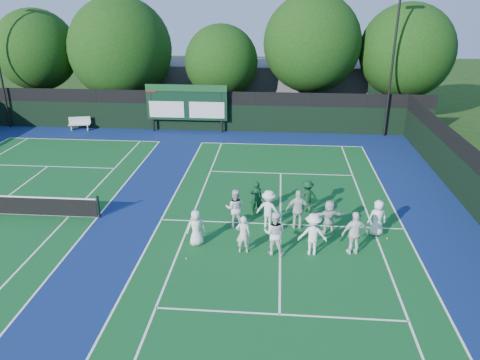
{
  "coord_description": "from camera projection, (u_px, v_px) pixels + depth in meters",
  "views": [
    {
      "loc": [
        -0.24,
        -17.95,
        9.78
      ],
      "look_at": [
        -2.0,
        3.0,
        1.3
      ],
      "focal_mm": 35.0,
      "sensor_mm": 36.0,
      "label": 1
    }
  ],
  "objects": [
    {
      "name": "tennis_ball_4",
      "position": [
        316.0,
        205.0,
        22.97
      ],
      "size": [
        0.07,
        0.07,
        0.07
      ],
      "primitive_type": "sphere",
      "color": "yellow",
      "rests_on": "ground"
    },
    {
      "name": "clubhouse",
      "position": [
        260.0,
        85.0,
        41.81
      ],
      "size": [
        18.0,
        6.0,
        4.0
      ],
      "primitive_type": "cube",
      "color": "#59595E",
      "rests_on": "ground"
    },
    {
      "name": "tree_c",
      "position": [
        223.0,
        63.0,
        37.0
      ],
      "size": [
        5.77,
        5.77,
        7.54
      ],
      "color": "black",
      "rests_on": "ground"
    },
    {
      "name": "tennis_ball_5",
      "position": [
        387.0,
        238.0,
        19.89
      ],
      "size": [
        0.07,
        0.07,
        0.07
      ],
      "primitive_type": "sphere",
      "color": "yellow",
      "rests_on": "ground"
    },
    {
      "name": "court_apron",
      "position": [
        150.0,
        219.0,
        21.62
      ],
      "size": [
        34.0,
        32.0,
        0.01
      ],
      "primitive_type": "cube",
      "color": "navy",
      "rests_on": "ground"
    },
    {
      "name": "coach_right",
      "position": [
        307.0,
        196.0,
        22.15
      ],
      "size": [
        1.15,
        0.9,
        1.57
      ],
      "primitive_type": "imported",
      "rotation": [
        0.0,
        0.0,
        3.49
      ],
      "color": "#0F381C",
      "rests_on": "ground"
    },
    {
      "name": "ground",
      "position": [
        280.0,
        235.0,
        20.23
      ],
      "size": [
        120.0,
        120.0,
        0.0
      ],
      "primitive_type": "plane",
      "color": "#19380F",
      "rests_on": "ground"
    },
    {
      "name": "player_back_1",
      "position": [
        269.0,
        209.0,
        20.6
      ],
      "size": [
        1.28,
        0.97,
        1.76
      ],
      "primitive_type": "imported",
      "rotation": [
        0.0,
        0.0,
        2.83
      ],
      "color": "white",
      "rests_on": "ground"
    },
    {
      "name": "tennis_ball_3",
      "position": [
        198.0,
        222.0,
        21.33
      ],
      "size": [
        0.07,
        0.07,
        0.07
      ],
      "primitive_type": "sphere",
      "color": "yellow",
      "rests_on": "ground"
    },
    {
      "name": "player_front_2",
      "position": [
        275.0,
        233.0,
        18.48
      ],
      "size": [
        0.99,
        0.83,
        1.83
      ],
      "primitive_type": "imported",
      "rotation": [
        0.0,
        0.0,
        2.98
      ],
      "color": "white",
      "rests_on": "ground"
    },
    {
      "name": "tree_a",
      "position": [
        39.0,
        52.0,
        37.89
      ],
      "size": [
        6.49,
        6.49,
        8.66
      ],
      "color": "black",
      "rests_on": "ground"
    },
    {
      "name": "player_front_0",
      "position": [
        196.0,
        228.0,
        19.21
      ],
      "size": [
        0.89,
        0.74,
        1.55
      ],
      "primitive_type": "imported",
      "rotation": [
        0.0,
        0.0,
        3.51
      ],
      "color": "white",
      "rests_on": "ground"
    },
    {
      "name": "tree_b",
      "position": [
        123.0,
        52.0,
        37.31
      ],
      "size": [
        8.15,
        8.15,
        9.63
      ],
      "color": "black",
      "rests_on": "ground"
    },
    {
      "name": "tree_d",
      "position": [
        314.0,
        46.0,
        35.92
      ],
      "size": [
        7.47,
        7.47,
        9.85
      ],
      "color": "black",
      "rests_on": "ground"
    },
    {
      "name": "player_front_3",
      "position": [
        313.0,
        234.0,
        18.46
      ],
      "size": [
        1.15,
        0.67,
        1.77
      ],
      "primitive_type": "imported",
      "rotation": [
        0.0,
        0.0,
        3.13
      ],
      "color": "white",
      "rests_on": "ground"
    },
    {
      "name": "player_front_4",
      "position": [
        355.0,
        233.0,
        18.48
      ],
      "size": [
        1.15,
        0.71,
        1.83
      ],
      "primitive_type": "imported",
      "rotation": [
        0.0,
        0.0,
        3.4
      ],
      "color": "white",
      "rests_on": "ground"
    },
    {
      "name": "player_back_2",
      "position": [
        298.0,
        210.0,
        20.5
      ],
      "size": [
        1.08,
        0.49,
        1.82
      ],
      "primitive_type": "imported",
      "rotation": [
        0.0,
        0.0,
        3.18
      ],
      "color": "silver",
      "rests_on": "ground"
    },
    {
      "name": "back_fence",
      "position": [
        201.0,
        113.0,
        34.97
      ],
      "size": [
        34.0,
        0.08,
        3.0
      ],
      "color": "black",
      "rests_on": "ground"
    },
    {
      "name": "tree_e",
      "position": [
        408.0,
        54.0,
        35.56
      ],
      "size": [
        7.13,
        7.13,
        9.15
      ],
      "color": "black",
      "rests_on": "ground"
    },
    {
      "name": "player_back_4",
      "position": [
        378.0,
        218.0,
        19.99
      ],
      "size": [
        0.86,
        0.63,
        1.61
      ],
      "primitive_type": "imported",
      "rotation": [
        0.0,
        0.0,
        3.3
      ],
      "color": "white",
      "rests_on": "ground"
    },
    {
      "name": "near_court",
      "position": [
        280.0,
        224.0,
        21.15
      ],
      "size": [
        11.05,
        23.85,
        0.01
      ],
      "color": "#105220",
      "rests_on": "ground"
    },
    {
      "name": "player_front_1",
      "position": [
        243.0,
        234.0,
        18.63
      ],
      "size": [
        0.6,
        0.4,
        1.61
      ],
      "primitive_type": "imported",
      "rotation": [
        0.0,
        0.0,
        3.17
      ],
      "color": "silver",
      "rests_on": "ground"
    },
    {
      "name": "tennis_ball_0",
      "position": [
        187.0,
        258.0,
        18.4
      ],
      "size": [
        0.07,
        0.07,
        0.07
      ],
      "primitive_type": "sphere",
      "color": "yellow",
      "rests_on": "ground"
    },
    {
      "name": "bench",
      "position": [
        80.0,
        123.0,
        35.41
      ],
      "size": [
        1.64,
        0.8,
        1.0
      ],
      "color": "silver",
      "rests_on": "ground"
    },
    {
      "name": "light_pole_right",
      "position": [
        395.0,
        47.0,
        31.8
      ],
      "size": [
        1.2,
        0.3,
        10.12
      ],
      "color": "black",
      "rests_on": "ground"
    },
    {
      "name": "coach_left",
      "position": [
        256.0,
        197.0,
        21.96
      ],
      "size": [
        0.63,
        0.46,
        1.61
      ],
      "primitive_type": "imported",
      "rotation": [
        0.0,
        0.0,
        3.27
      ],
      "color": "#0D321B",
      "rests_on": "ground"
    },
    {
      "name": "player_back_3",
      "position": [
        329.0,
        217.0,
        20.15
      ],
      "size": [
        1.47,
        0.65,
        1.53
      ],
      "primitive_type": "imported",
      "rotation": [
        0.0,
        0.0,
        3.29
      ],
      "color": "silver",
      "rests_on": "ground"
    },
    {
      "name": "player_back_0",
      "position": [
        235.0,
        208.0,
        20.7
      ],
      "size": [
        0.86,
        0.67,
        1.76
      ],
      "primitive_type": "imported",
      "rotation": [
        0.0,
        0.0,
        3.14
      ],
      "color": "silver",
      "rests_on": "ground"
    },
    {
      "name": "scoreboard",
      "position": [
        186.0,
        103.0,
        34.35
      ],
      "size": [
        6.0,
        0.21,
        3.55
      ],
      "color": "black",
      "rests_on": "ground"
    }
  ]
}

